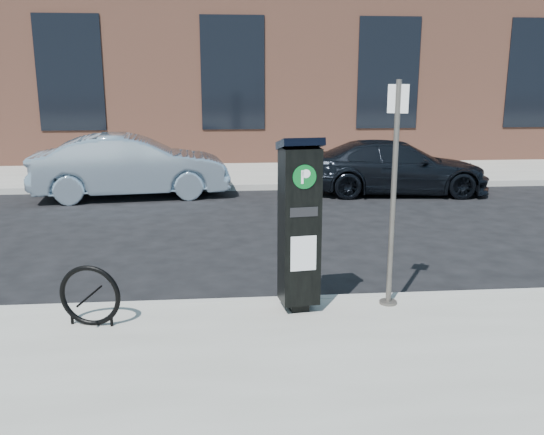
{
  "coord_description": "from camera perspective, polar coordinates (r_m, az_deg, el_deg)",
  "views": [
    {
      "loc": [
        -0.42,
        -6.68,
        2.78
      ],
      "look_at": [
        0.22,
        0.5,
        1.06
      ],
      "focal_mm": 38.0,
      "sensor_mm": 36.0,
      "label": 1
    }
  ],
  "objects": [
    {
      "name": "car_dark",
      "position": [
        14.79,
        12.15,
        4.89
      ],
      "size": [
        4.7,
        2.22,
        1.32
      ],
      "primitive_type": "imported",
      "rotation": [
        0.0,
        0.0,
        1.49
      ],
      "color": "black",
      "rests_on": "ground"
    },
    {
      "name": "car_silver",
      "position": [
        14.39,
        -13.76,
        4.98
      ],
      "size": [
        4.78,
        2.15,
        1.52
      ],
      "primitive_type": "imported",
      "rotation": [
        0.0,
        0.0,
        1.69
      ],
      "color": "#9DB4C8",
      "rests_on": "ground"
    },
    {
      "name": "sidewalk_far",
      "position": [
        20.87,
        -3.91,
        5.95
      ],
      "size": [
        60.0,
        12.0,
        0.15
      ],
      "primitive_type": "cube",
      "color": "gray",
      "rests_on": "ground"
    },
    {
      "name": "curb_far",
      "position": [
        14.96,
        -3.39,
        2.98
      ],
      "size": [
        60.0,
        0.12,
        0.16
      ],
      "primitive_type": "cube",
      "color": "#9E9B93",
      "rests_on": "ground"
    },
    {
      "name": "bike_rack",
      "position": [
        6.64,
        -17.59,
        -7.43
      ],
      "size": [
        0.69,
        0.2,
        0.7
      ],
      "rotation": [
        0.0,
        0.0,
        -0.21
      ],
      "color": "black",
      "rests_on": "sidewalk_near"
    },
    {
      "name": "building",
      "position": [
        23.72,
        -4.24,
        16.7
      ],
      "size": [
        28.0,
        10.05,
        8.25
      ],
      "color": "brown",
      "rests_on": "ground"
    },
    {
      "name": "ground",
      "position": [
        7.25,
        -1.38,
        -9.13
      ],
      "size": [
        120.0,
        120.0,
        0.0
      ],
      "primitive_type": "plane",
      "color": "black",
      "rests_on": "ground"
    },
    {
      "name": "parking_kiosk",
      "position": [
        6.56,
        2.72,
        -0.6
      ],
      "size": [
        0.52,
        0.47,
        2.03
      ],
      "rotation": [
        0.0,
        0.0,
        0.14
      ],
      "color": "black",
      "rests_on": "sidewalk_near"
    },
    {
      "name": "curb_near",
      "position": [
        7.21,
        -1.37,
        -8.64
      ],
      "size": [
        60.0,
        0.12,
        0.16
      ],
      "primitive_type": "cube",
      "color": "#9E9B93",
      "rests_on": "ground"
    },
    {
      "name": "sign_pole",
      "position": [
        6.81,
        11.93,
        1.98
      ],
      "size": [
        0.22,
        0.21,
        2.64
      ],
      "rotation": [
        0.0,
        0.0,
        -0.43
      ],
      "color": "#544E4A",
      "rests_on": "sidewalk_near"
    }
  ]
}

